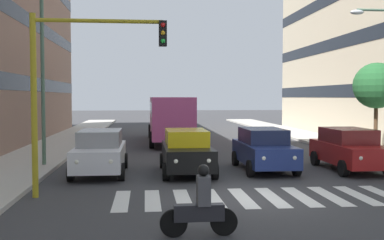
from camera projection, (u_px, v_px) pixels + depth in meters
ground_plane at (257, 198)px, 13.83m from camera, size 180.00×180.00×0.00m
crosswalk_markings at (257, 197)px, 13.83m from camera, size 8.55×2.80×0.01m
car_0 at (349, 149)px, 18.95m from camera, size 2.02×4.44×1.72m
car_1 at (264, 149)px, 18.93m from camera, size 2.02×4.44×1.72m
car_2 at (187, 151)px, 18.18m from camera, size 2.02×4.44×1.72m
car_3 at (100, 152)px, 17.99m from camera, size 2.02×4.44×1.72m
bus_behind_traffic at (170, 114)px, 30.70m from camera, size 2.78×10.50×3.00m
motorcycle_with_rider at (200, 207)px, 9.96m from camera, size 1.70×0.36×1.57m
traffic_light_gantry at (73, 75)px, 13.77m from camera, size 4.05×0.36×5.50m
street_lamp_right at (55, 55)px, 19.42m from camera, size 3.30×0.28×7.57m
street_tree_1 at (376, 86)px, 23.58m from camera, size 2.36×2.36×4.63m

